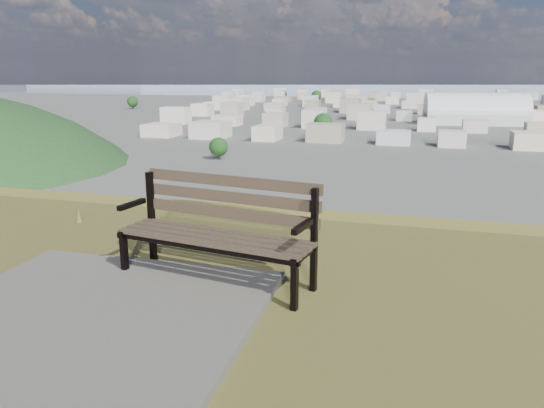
% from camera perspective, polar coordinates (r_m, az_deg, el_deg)
% --- Properties ---
extents(park_bench, '(1.97, 0.91, 0.99)m').
position_cam_1_polar(park_bench, '(5.07, -5.63, -2.20)').
color(park_bench, '#49392A').
rests_on(park_bench, hilltop_mesa).
extents(gravel_patch, '(2.75, 3.86, 0.08)m').
position_cam_1_polar(gravel_patch, '(4.21, -23.58, -14.75)').
color(gravel_patch, '#68655A').
rests_on(gravel_patch, hilltop_mesa).
extents(arena, '(52.03, 26.97, 21.04)m').
position_cam_1_polar(arena, '(294.78, 20.99, 8.99)').
color(arena, '#BABAB5').
rests_on(arena, ground).
extents(city_blocks, '(395.00, 361.00, 7.00)m').
position_cam_1_polar(city_blocks, '(398.03, 15.94, 10.28)').
color(city_blocks, beige).
rests_on(city_blocks, ground).
extents(city_trees, '(406.52, 387.20, 9.98)m').
position_cam_1_polar(city_trees, '(323.77, 11.15, 10.01)').
color(city_trees, '#2F2217').
rests_on(city_trees, ground).
extents(bay_water, '(2400.00, 700.00, 0.12)m').
position_cam_1_polar(bay_water, '(903.29, 16.10, 11.95)').
color(bay_water, '#8D9BB4').
rests_on(bay_water, ground).
extents(far_hills, '(2050.00, 340.00, 60.00)m').
position_cam_1_polar(far_hills, '(1407.15, 13.67, 13.75)').
color(far_hills, '#8794A8').
rests_on(far_hills, ground).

